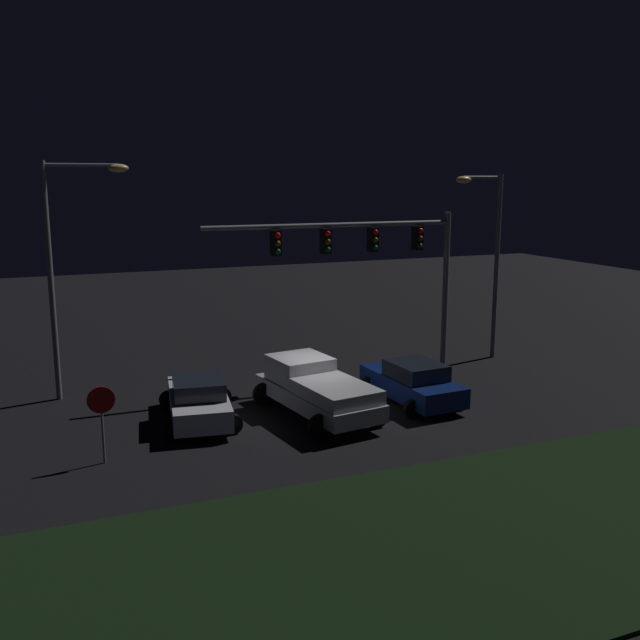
% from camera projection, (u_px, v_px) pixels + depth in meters
% --- Properties ---
extents(ground_plane, '(80.00, 80.00, 0.00)m').
position_uv_depth(ground_plane, '(320.00, 409.00, 24.49)').
color(ground_plane, black).
extents(grass_median, '(24.19, 7.86, 0.10)m').
position_uv_depth(grass_median, '(486.00, 534.00, 15.75)').
color(grass_median, black).
rests_on(grass_median, ground_plane).
extents(pickup_truck, '(3.38, 5.63, 1.80)m').
position_uv_depth(pickup_truck, '(315.00, 386.00, 23.72)').
color(pickup_truck, '#B7B7BC').
rests_on(pickup_truck, ground_plane).
extents(car_sedan, '(2.91, 4.62, 1.51)m').
position_uv_depth(car_sedan, '(199.00, 400.00, 23.09)').
color(car_sedan, silver).
rests_on(car_sedan, ground_plane).
extents(car_sedan_far, '(2.64, 4.49, 1.51)m').
position_uv_depth(car_sedan_far, '(413.00, 382.00, 25.06)').
color(car_sedan_far, navy).
rests_on(car_sedan_far, ground_plane).
extents(traffic_signal_gantry, '(10.32, 0.56, 6.50)m').
position_uv_depth(traffic_signal_gantry, '(374.00, 252.00, 27.66)').
color(traffic_signal_gantry, slate).
rests_on(traffic_signal_gantry, ground_plane).
extents(street_lamp_left, '(2.96, 0.44, 8.44)m').
position_uv_depth(street_lamp_left, '(67.00, 251.00, 24.78)').
color(street_lamp_left, slate).
rests_on(street_lamp_left, ground_plane).
extents(street_lamp_right, '(2.32, 0.44, 8.04)m').
position_uv_depth(street_lamp_right, '(489.00, 244.00, 30.48)').
color(street_lamp_right, slate).
rests_on(street_lamp_right, ground_plane).
extents(stop_sign, '(0.76, 0.08, 2.23)m').
position_uv_depth(stop_sign, '(102.00, 410.00, 19.51)').
color(stop_sign, slate).
rests_on(stop_sign, ground_plane).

